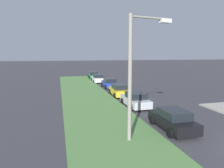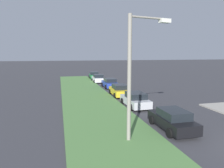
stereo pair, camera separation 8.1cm
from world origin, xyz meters
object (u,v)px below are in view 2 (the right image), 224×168
(parked_car_blue, at_px, (110,83))
(parked_car_silver, at_px, (135,100))
(parked_car_green, at_px, (94,75))
(streetlight, at_px, (135,69))
(parked_car_black, at_px, (172,120))
(parked_car_yellow, at_px, (119,90))
(parked_car_white, at_px, (98,78))

(parked_car_blue, bearing_deg, parked_car_silver, 178.73)
(parked_car_green, xyz_separation_m, streetlight, (-31.97, 2.79, 3.67))
(parked_car_silver, height_order, parked_car_blue, same)
(parked_car_blue, height_order, streetlight, streetlight)
(streetlight, bearing_deg, parked_car_black, -71.31)
(parked_car_yellow, bearing_deg, streetlight, 169.17)
(parked_car_silver, xyz_separation_m, streetlight, (-7.73, 2.98, 3.67))
(parked_car_silver, distance_m, parked_car_green, 24.24)
(parked_car_silver, bearing_deg, parked_car_black, -178.36)
(parked_car_green, bearing_deg, parked_car_yellow, -176.30)
(parked_car_black, distance_m, streetlight, 5.03)
(parked_car_black, bearing_deg, parked_car_silver, 2.84)
(parked_car_white, relative_size, streetlight, 0.58)
(parked_car_black, distance_m, parked_car_white, 25.29)
(parked_car_yellow, relative_size, streetlight, 0.58)
(parked_car_white, xyz_separation_m, streetlight, (-26.39, 2.65, 3.67))
(parked_car_green, bearing_deg, parked_car_blue, -174.47)
(parked_car_black, xyz_separation_m, parked_car_silver, (6.63, 0.28, 0.00))
(parked_car_silver, relative_size, streetlight, 0.58)
(parked_car_yellow, bearing_deg, parked_car_green, 2.24)
(parked_car_black, relative_size, parked_car_yellow, 0.99)
(parked_car_yellow, bearing_deg, parked_car_white, 3.09)
(parked_car_silver, relative_size, parked_car_green, 0.98)
(parked_car_white, bearing_deg, parked_car_green, -0.14)
(parked_car_white, bearing_deg, parked_car_silver, -177.69)
(parked_car_yellow, xyz_separation_m, streetlight, (-13.37, 2.97, 3.67))
(parked_car_blue, bearing_deg, parked_car_black, -179.90)
(parked_car_silver, bearing_deg, parked_car_green, -0.30)
(streetlight, bearing_deg, parked_car_green, -4.99)
(parked_car_black, distance_m, parked_car_blue, 18.78)
(streetlight, bearing_deg, parked_car_silver, -21.07)
(parked_car_silver, height_order, parked_car_green, same)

